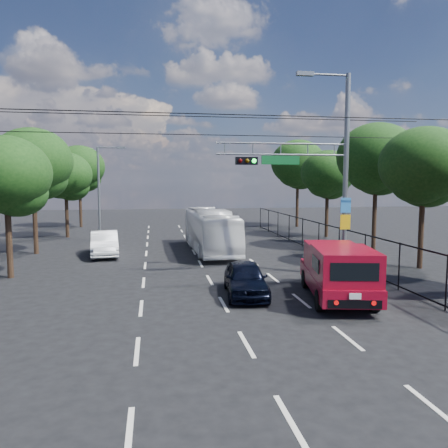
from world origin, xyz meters
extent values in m
plane|color=black|center=(0.00, 0.00, 0.00)|extent=(120.00, 120.00, 0.00)
cube|color=beige|center=(-3.00, -4.00, 0.01)|extent=(0.12, 2.00, 0.01)
cube|color=beige|center=(-3.00, 0.00, 0.01)|extent=(0.12, 2.00, 0.01)
cube|color=beige|center=(-3.00, 4.00, 0.01)|extent=(0.12, 2.00, 0.01)
cube|color=beige|center=(-3.00, 8.00, 0.01)|extent=(0.12, 2.00, 0.01)
cube|color=beige|center=(-3.00, 12.00, 0.01)|extent=(0.12, 2.00, 0.01)
cube|color=beige|center=(-3.00, 16.00, 0.01)|extent=(0.12, 2.00, 0.01)
cube|color=beige|center=(-3.00, 20.00, 0.01)|extent=(0.12, 2.00, 0.01)
cube|color=beige|center=(-3.00, 24.00, 0.01)|extent=(0.12, 2.00, 0.01)
cube|color=beige|center=(-3.00, 28.00, 0.01)|extent=(0.12, 2.00, 0.01)
cube|color=beige|center=(-3.00, 32.00, 0.01)|extent=(0.12, 2.00, 0.01)
cube|color=beige|center=(0.00, -4.00, 0.01)|extent=(0.12, 2.00, 0.01)
cube|color=beige|center=(0.00, 0.00, 0.01)|extent=(0.12, 2.00, 0.01)
cube|color=beige|center=(0.00, 4.00, 0.01)|extent=(0.12, 2.00, 0.01)
cube|color=beige|center=(0.00, 8.00, 0.01)|extent=(0.12, 2.00, 0.01)
cube|color=beige|center=(0.00, 12.00, 0.01)|extent=(0.12, 2.00, 0.01)
cube|color=beige|center=(0.00, 16.00, 0.01)|extent=(0.12, 2.00, 0.01)
cube|color=beige|center=(0.00, 20.00, 0.01)|extent=(0.12, 2.00, 0.01)
cube|color=beige|center=(0.00, 24.00, 0.01)|extent=(0.12, 2.00, 0.01)
cube|color=beige|center=(0.00, 28.00, 0.01)|extent=(0.12, 2.00, 0.01)
cube|color=beige|center=(0.00, 32.00, 0.01)|extent=(0.12, 2.00, 0.01)
cube|color=beige|center=(3.00, -4.00, 0.01)|extent=(0.12, 2.00, 0.01)
cube|color=beige|center=(3.00, 0.00, 0.01)|extent=(0.12, 2.00, 0.01)
cube|color=beige|center=(3.00, 4.00, 0.01)|extent=(0.12, 2.00, 0.01)
cube|color=beige|center=(3.00, 8.00, 0.01)|extent=(0.12, 2.00, 0.01)
cube|color=beige|center=(3.00, 12.00, 0.01)|extent=(0.12, 2.00, 0.01)
cube|color=beige|center=(3.00, 16.00, 0.01)|extent=(0.12, 2.00, 0.01)
cube|color=beige|center=(3.00, 20.00, 0.01)|extent=(0.12, 2.00, 0.01)
cube|color=beige|center=(3.00, 24.00, 0.01)|extent=(0.12, 2.00, 0.01)
cube|color=beige|center=(3.00, 28.00, 0.01)|extent=(0.12, 2.00, 0.01)
cube|color=beige|center=(3.00, 32.00, 0.01)|extent=(0.12, 2.00, 0.01)
cylinder|color=slate|center=(6.50, 8.00, 4.75)|extent=(0.24, 0.24, 9.50)
cylinder|color=slate|center=(5.50, 8.00, 9.40)|extent=(2.00, 0.10, 0.10)
cube|color=slate|center=(4.40, 8.00, 9.40)|extent=(0.80, 0.25, 0.18)
cylinder|color=slate|center=(3.40, 8.00, 6.25)|extent=(6.20, 0.08, 0.08)
cylinder|color=slate|center=(3.40, 8.00, 5.75)|extent=(6.20, 0.08, 0.08)
cube|color=black|center=(1.70, 8.00, 5.45)|extent=(1.00, 0.28, 0.35)
sphere|color=#3F0505|center=(1.38, 7.85, 5.45)|extent=(0.20, 0.20, 0.20)
sphere|color=#4C3805|center=(1.70, 7.85, 5.45)|extent=(0.20, 0.20, 0.20)
sphere|color=#0CE533|center=(2.02, 7.85, 5.45)|extent=(0.20, 0.20, 0.20)
cube|color=#0B5322|center=(3.30, 8.00, 5.50)|extent=(1.80, 0.05, 0.40)
cube|color=#2A77C5|center=(6.48, 7.86, 3.40)|extent=(0.50, 0.04, 0.70)
cube|color=#E2A50B|center=(6.48, 7.86, 2.60)|extent=(0.50, 0.04, 0.70)
cylinder|color=slate|center=(5.90, 8.00, 6.00)|extent=(0.05, 0.05, 0.50)
cylinder|color=slate|center=(4.60, 8.00, 6.00)|extent=(0.05, 0.05, 0.50)
cylinder|color=slate|center=(3.30, 8.00, 6.00)|extent=(0.05, 0.05, 0.50)
cylinder|color=slate|center=(2.00, 8.00, 6.00)|extent=(0.05, 0.05, 0.50)
cylinder|color=slate|center=(0.70, 8.00, 6.00)|extent=(0.05, 0.05, 0.50)
cylinder|color=slate|center=(-6.50, 22.00, 3.50)|extent=(0.18, 0.18, 7.00)
cylinder|color=slate|center=(-5.70, 22.00, 7.00)|extent=(1.60, 0.09, 0.09)
cube|color=slate|center=(-4.80, 22.00, 7.00)|extent=(0.60, 0.22, 0.15)
cylinder|color=black|center=(0.00, 6.00, 7.20)|extent=(22.00, 0.04, 0.04)
cylinder|color=black|center=(0.00, 9.50, 7.60)|extent=(22.00, 0.04, 0.04)
cylinder|color=black|center=(0.00, 11.00, 6.90)|extent=(22.00, 0.04, 0.04)
cube|color=black|center=(7.60, 12.00, 1.95)|extent=(0.04, 34.00, 0.06)
cube|color=black|center=(7.60, 12.00, 0.15)|extent=(0.04, 34.00, 0.06)
cylinder|color=black|center=(7.60, 2.00, 1.00)|extent=(0.06, 0.06, 2.00)
cylinder|color=black|center=(7.60, 5.00, 1.00)|extent=(0.06, 0.06, 2.00)
cylinder|color=black|center=(7.60, 8.00, 1.00)|extent=(0.06, 0.06, 2.00)
cylinder|color=black|center=(7.60, 11.00, 1.00)|extent=(0.06, 0.06, 2.00)
cylinder|color=black|center=(7.60, 14.00, 1.00)|extent=(0.06, 0.06, 2.00)
cylinder|color=black|center=(7.60, 17.00, 1.00)|extent=(0.06, 0.06, 2.00)
cylinder|color=black|center=(7.60, 20.00, 1.00)|extent=(0.06, 0.06, 2.00)
cylinder|color=black|center=(7.60, 23.00, 1.00)|extent=(0.06, 0.06, 2.00)
cylinder|color=black|center=(7.60, 26.00, 1.00)|extent=(0.06, 0.06, 2.00)
cylinder|color=black|center=(7.60, 29.00, 1.00)|extent=(0.06, 0.06, 2.00)
cylinder|color=black|center=(11.20, 9.00, 2.10)|extent=(0.28, 0.28, 4.20)
ellipsoid|color=black|center=(11.20, 9.00, 5.40)|extent=(4.50, 4.50, 3.83)
ellipsoid|color=black|center=(11.60, 9.30, 4.35)|extent=(3.00, 3.00, 2.40)
ellipsoid|color=black|center=(10.85, 8.80, 4.50)|extent=(2.85, 2.85, 2.28)
cylinder|color=black|center=(11.80, 15.00, 2.38)|extent=(0.28, 0.28, 4.76)
ellipsoid|color=black|center=(11.80, 15.00, 6.12)|extent=(5.10, 5.10, 4.33)
ellipsoid|color=black|center=(12.20, 15.30, 4.93)|extent=(3.40, 3.40, 2.72)
ellipsoid|color=black|center=(11.45, 14.80, 5.10)|extent=(3.23, 3.23, 2.58)
cylinder|color=black|center=(11.40, 22.00, 2.02)|extent=(0.28, 0.28, 4.03)
ellipsoid|color=black|center=(11.40, 22.00, 5.18)|extent=(4.32, 4.32, 3.67)
ellipsoid|color=black|center=(11.80, 22.30, 4.18)|extent=(2.88, 2.88, 2.30)
ellipsoid|color=black|center=(11.05, 21.80, 4.32)|extent=(2.74, 2.74, 2.19)
cylinder|color=black|center=(11.60, 30.00, 2.46)|extent=(0.28, 0.28, 4.93)
ellipsoid|color=black|center=(11.60, 30.00, 6.34)|extent=(5.28, 5.28, 4.49)
ellipsoid|color=black|center=(12.00, 30.30, 5.10)|extent=(3.52, 3.52, 2.82)
ellipsoid|color=black|center=(11.25, 29.80, 5.28)|extent=(3.34, 3.34, 2.68)
cylinder|color=black|center=(-9.20, 10.00, 1.90)|extent=(0.28, 0.28, 3.81)
ellipsoid|color=black|center=(-9.20, 10.00, 4.90)|extent=(4.08, 4.08, 3.47)
ellipsoid|color=black|center=(-8.80, 10.30, 3.94)|extent=(2.72, 2.72, 2.18)
cylinder|color=black|center=(-9.80, 17.00, 2.24)|extent=(0.28, 0.28, 4.48)
ellipsoid|color=black|center=(-9.80, 17.00, 5.76)|extent=(4.80, 4.80, 4.08)
ellipsoid|color=black|center=(-9.40, 17.30, 4.64)|extent=(3.20, 3.20, 2.56)
ellipsoid|color=black|center=(-10.15, 16.80, 4.80)|extent=(3.04, 3.04, 2.43)
cylinder|color=black|center=(-9.40, 25.00, 1.96)|extent=(0.28, 0.28, 3.92)
ellipsoid|color=black|center=(-9.40, 25.00, 5.04)|extent=(4.20, 4.20, 3.57)
ellipsoid|color=black|center=(-9.00, 25.30, 4.06)|extent=(2.80, 2.80, 2.24)
ellipsoid|color=black|center=(-9.75, 24.80, 4.20)|extent=(2.66, 2.66, 2.13)
cylinder|color=black|center=(-9.60, 33.00, 2.30)|extent=(0.28, 0.28, 4.59)
ellipsoid|color=black|center=(-9.60, 33.00, 5.90)|extent=(4.92, 4.92, 4.18)
ellipsoid|color=black|center=(-9.20, 33.30, 4.76)|extent=(3.28, 3.28, 2.62)
ellipsoid|color=black|center=(-9.95, 32.80, 4.92)|extent=(3.12, 3.12, 2.49)
cylinder|color=black|center=(3.88, 5.96, 0.38)|extent=(0.43, 0.81, 0.77)
cylinder|color=black|center=(5.71, 5.59, 0.38)|extent=(0.43, 0.81, 0.77)
cylinder|color=black|center=(3.21, 2.64, 0.38)|extent=(0.43, 0.81, 0.77)
cylinder|color=black|center=(5.03, 2.27, 0.38)|extent=(0.43, 0.81, 0.77)
cube|color=maroon|center=(4.46, 4.11, 0.68)|extent=(3.13, 5.78, 0.61)
cube|color=maroon|center=(4.95, 6.53, 0.77)|extent=(2.11, 0.99, 0.60)
cube|color=black|center=(5.01, 6.82, 1.04)|extent=(1.91, 0.80, 0.34)
cube|color=maroon|center=(4.71, 5.35, 1.48)|extent=(2.27, 2.06, 1.04)
cube|color=black|center=(4.55, 4.54, 1.53)|extent=(1.67, 0.39, 0.60)
cube|color=maroon|center=(4.22, 2.93, 1.56)|extent=(2.55, 3.14, 1.15)
cube|color=black|center=(5.23, 2.73, 1.59)|extent=(0.30, 1.30, 0.49)
cube|color=black|center=(3.21, 3.14, 1.59)|extent=(0.30, 1.30, 0.49)
cube|color=black|center=(3.94, 1.58, 1.59)|extent=(1.57, 0.37, 0.60)
cube|color=black|center=(3.92, 1.45, 0.55)|extent=(1.74, 0.43, 0.28)
cube|color=silver|center=(3.91, 1.41, 0.82)|extent=(0.38, 0.11, 0.20)
imported|color=black|center=(1.07, 5.12, 0.67)|extent=(1.98, 4.10, 1.35)
imported|color=silver|center=(1.10, 16.22, 1.36)|extent=(2.58, 9.85, 2.73)
imported|color=white|center=(-5.50, 15.64, 0.74)|extent=(2.08, 4.65, 1.48)
camera|label=1|loc=(-2.50, -11.56, 4.55)|focal=35.00mm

